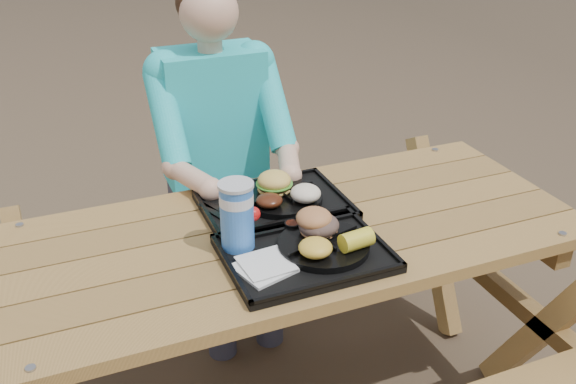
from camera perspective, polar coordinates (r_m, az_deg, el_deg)
name	(u,v)px	position (r m, az deg, el deg)	size (l,w,h in m)	color
picnic_table	(288,328)	(2.16, 0.00, -11.97)	(1.80, 1.49, 0.75)	#999999
tray_near	(305,254)	(1.81, 1.52, -5.56)	(0.45, 0.35, 0.02)	black
tray_far	(275,206)	(2.05, -1.20, -1.27)	(0.45, 0.35, 0.02)	black
plate_near	(324,245)	(1.81, 3.18, -4.75)	(0.26, 0.26, 0.02)	black
plate_far	(282,198)	(2.06, -0.53, -0.51)	(0.26, 0.26, 0.02)	black
napkin_stack	(264,267)	(1.73, -2.17, -6.69)	(0.14, 0.14, 0.02)	silver
soda_cup	(237,217)	(1.78, -4.55, -2.24)	(0.09, 0.09, 0.19)	blue
condiment_bbq	(292,227)	(1.89, 0.38, -3.10)	(0.05, 0.05, 0.03)	#320E05
condiment_mustard	(304,222)	(1.91, 1.46, -2.64)	(0.06, 0.06, 0.03)	gold
sandwich	(319,215)	(1.83, 2.78, -2.05)	(0.11, 0.11, 0.11)	#BA7341
mac_cheese	(315,248)	(1.74, 2.46, -4.97)	(0.09, 0.09, 0.05)	yellow
corn_cob	(356,240)	(1.78, 6.10, -4.25)	(0.09, 0.09, 0.05)	yellow
cutlery_far	(223,211)	(2.01, -5.79, -1.68)	(0.03, 0.17, 0.01)	black
burger	(274,176)	(2.06, -1.23, 1.39)	(0.11, 0.11, 0.10)	#EDBD53
baked_beans	(269,200)	(1.98, -1.68, -0.75)	(0.08, 0.08, 0.04)	#491E0E
potato_salad	(306,193)	(2.01, 1.57, -0.11)	(0.10, 0.10, 0.05)	white
diner	(217,173)	(2.56, -6.31, 1.70)	(0.48, 0.84, 1.28)	#1ABAB5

